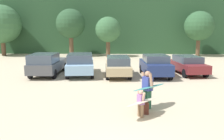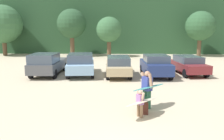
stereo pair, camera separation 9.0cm
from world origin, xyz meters
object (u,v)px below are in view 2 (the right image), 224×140
object	(u,v)px
person_adult	(147,87)
surfboard_cream	(142,102)
parked_car_sky_blue	(81,64)
person_child	(140,102)
parked_car_navy	(156,65)
surfboard_teal	(149,87)
backpack_dropped	(145,108)
parked_car_dark_gray	(48,64)
parked_car_maroon	(188,64)
parked_car_tan	(118,65)

from	to	relation	value
person_adult	surfboard_cream	size ratio (longest dim) A/B	1.04
parked_car_sky_blue	person_adult	distance (m)	8.42
parked_car_sky_blue	person_child	xyz separation A→B (m)	(3.69, -8.51, -0.24)
parked_car_navy	surfboard_teal	world-z (taller)	parked_car_navy
parked_car_navy	backpack_dropped	distance (m)	7.92
surfboard_cream	person_adult	bearing A→B (deg)	-150.74
parked_car_dark_gray	surfboard_teal	bearing A→B (deg)	-138.43
parked_car_maroon	parked_car_sky_blue	bearing A→B (deg)	86.48
person_adult	parked_car_sky_blue	bearing A→B (deg)	-94.44
parked_car_sky_blue	parked_car_maroon	xyz separation A→B (m)	(8.10, 0.60, -0.10)
parked_car_sky_blue	surfboard_teal	size ratio (longest dim) A/B	2.68
parked_car_tan	person_adult	distance (m)	7.33
parked_car_maroon	surfboard_teal	distance (m)	8.98
surfboard_cream	backpack_dropped	size ratio (longest dim) A/B	3.49
surfboard_cream	backpack_dropped	bearing A→B (deg)	-157.47
parked_car_tan	person_adult	world-z (taller)	person_adult
parked_car_dark_gray	surfboard_cream	bearing A→B (deg)	-143.90
surfboard_teal	surfboard_cream	size ratio (longest dim) A/B	1.15
parked_car_navy	person_child	xyz separation A→B (m)	(-1.80, -8.14, -0.21)
surfboard_teal	person_adult	bearing A→B (deg)	-97.84
parked_car_maroon	surfboard_teal	bearing A→B (deg)	146.17
person_adult	parked_car_maroon	bearing A→B (deg)	-150.20
parked_car_maroon	person_adult	xyz separation A→B (m)	(-4.02, -7.96, 0.17)
parked_car_maroon	person_adult	distance (m)	8.92
parked_car_dark_gray	person_adult	size ratio (longest dim) A/B	2.89
parked_car_navy	person_child	bearing A→B (deg)	164.61
parked_car_dark_gray	surfboard_cream	xyz separation A→B (m)	(6.21, -8.38, -0.24)
surfboard_cream	parked_car_tan	bearing A→B (deg)	-128.48
parked_car_maroon	person_adult	bearing A→B (deg)	145.48
parked_car_navy	person_child	size ratio (longest dim) A/B	3.77
parked_car_sky_blue	parked_car_tan	distance (m)	2.78
parked_car_maroon	parked_car_navy	bearing A→B (deg)	102.45
person_adult	parked_car_tan	bearing A→B (deg)	-113.16
parked_car_sky_blue	backpack_dropped	distance (m)	9.03
parked_car_dark_gray	person_adult	bearing A→B (deg)	-138.35
person_adult	backpack_dropped	distance (m)	1.03
surfboard_teal	person_child	bearing A→B (deg)	22.33
parked_car_sky_blue	parked_car_tan	xyz separation A→B (m)	(2.77, -0.16, -0.07)
parked_car_sky_blue	backpack_dropped	size ratio (longest dim) A/B	10.72
parked_car_tan	person_child	distance (m)	8.40
parked_car_navy	parked_car_maroon	distance (m)	2.78
parked_car_navy	surfboard_teal	distance (m)	7.23
person_child	parked_car_sky_blue	bearing A→B (deg)	-99.96
parked_car_sky_blue	surfboard_cream	xyz separation A→B (m)	(3.76, -8.52, -0.23)
parked_car_sky_blue	surfboard_cream	world-z (taller)	parked_car_sky_blue
parked_car_sky_blue	person_child	distance (m)	9.28
person_child	parked_car_navy	bearing A→B (deg)	-135.86
parked_car_sky_blue	parked_car_tan	world-z (taller)	parked_car_sky_blue
parked_car_sky_blue	person_child	size ratio (longest dim) A/B	4.48
person_adult	surfboard_cream	world-z (taller)	person_adult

